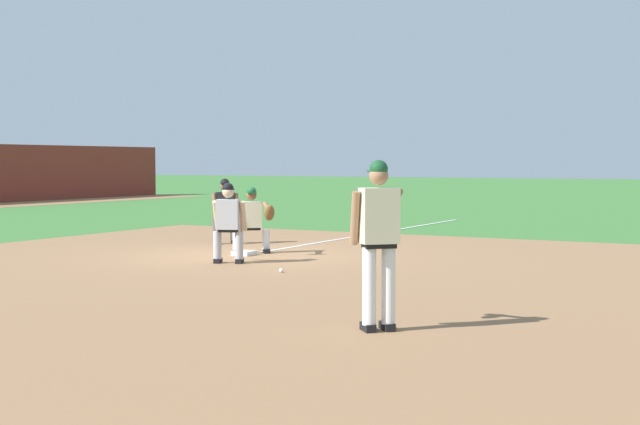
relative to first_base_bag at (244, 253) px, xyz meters
The scene contains 9 objects.
ground_plane 0.04m from the first_base_bag, ahead, with size 160.00×160.00×0.00m, color #3D7533.
infield_dirt_patch 4.05m from the first_base_bag, 136.08° to the right, with size 18.00×18.00×0.01m, color #936B47.
foul_line_stripe 6.01m from the first_base_bag, ahead, with size 12.02×0.10×0.00m, color white.
first_base_bag is the anchor object (origin of this frame).
baseball 2.83m from the first_base_bag, 133.95° to the right, with size 0.07×0.07×0.07m, color white.
pitcher 8.12m from the first_base_bag, 135.97° to the right, with size 0.85×0.56×1.86m.
first_baseman 0.76m from the first_base_bag, ahead, with size 0.75×1.08×1.34m.
baserunner 1.58m from the first_base_bag, 158.17° to the right, with size 0.58×0.67×1.46m.
umpire 2.58m from the first_base_bag, 43.44° to the left, with size 0.67×0.67×1.46m.
Camera 1 is at (-14.51, -9.64, 1.85)m, focal length 50.00 mm.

